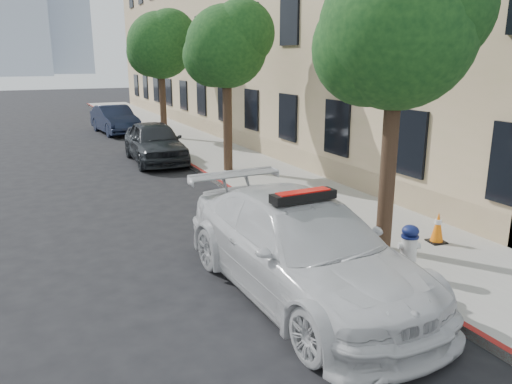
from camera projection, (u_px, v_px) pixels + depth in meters
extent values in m
plane|color=black|center=(209.00, 245.00, 10.42)|extent=(120.00, 120.00, 0.00)
cube|color=gray|center=(207.00, 151.00, 20.61)|extent=(3.20, 50.00, 0.15)
cube|color=maroon|center=(171.00, 154.00, 19.97)|extent=(0.12, 50.00, 0.15)
cube|color=tan|center=(273.00, 34.00, 26.02)|extent=(8.00, 36.00, 10.00)
cylinder|color=black|center=(388.00, 167.00, 9.41)|extent=(0.30, 0.30, 3.30)
sphere|color=#103414|center=(398.00, 31.00, 8.77)|extent=(2.80, 2.80, 2.80)
sphere|color=#103414|center=(429.00, 6.00, 8.57)|extent=(2.24, 2.24, 2.24)
sphere|color=#103414|center=(370.00, 48.00, 8.97)|extent=(2.10, 2.10, 2.10)
cylinder|color=black|center=(228.00, 122.00, 16.40)|extent=(0.30, 0.30, 3.19)
sphere|color=#103414|center=(226.00, 47.00, 15.78)|extent=(2.60, 2.60, 2.60)
sphere|color=#103414|center=(242.00, 33.00, 15.58)|extent=(2.08, 2.08, 2.08)
sphere|color=#103414|center=(213.00, 56.00, 15.98)|extent=(1.95, 1.95, 1.95)
cylinder|color=black|center=(163.00, 101.00, 23.35)|extent=(0.30, 0.30, 3.41)
sphere|color=#103414|center=(160.00, 45.00, 22.70)|extent=(3.00, 3.00, 3.00)
sphere|color=#103414|center=(170.00, 36.00, 22.50)|extent=(2.40, 2.40, 2.40)
sphere|color=#103414|center=(151.00, 52.00, 22.90)|extent=(2.25, 2.25, 2.25)
imported|color=silver|center=(302.00, 248.00, 8.09)|extent=(2.45, 5.63, 1.61)
cube|color=black|center=(303.00, 196.00, 7.86)|extent=(1.11, 0.32, 0.14)
cube|color=#A50A07|center=(303.00, 193.00, 7.85)|extent=(0.91, 0.25, 0.06)
imported|color=black|center=(155.00, 142.00, 18.63)|extent=(1.98, 4.54, 1.52)
imported|color=black|center=(115.00, 120.00, 25.83)|extent=(1.94, 4.47, 1.43)
cylinder|color=silver|center=(407.00, 273.00, 8.58)|extent=(0.35, 0.35, 0.11)
cylinder|color=silver|center=(409.00, 253.00, 8.49)|extent=(0.27, 0.27, 0.61)
ellipsoid|color=#121C4F|center=(410.00, 231.00, 8.39)|extent=(0.29, 0.29, 0.20)
cylinder|color=silver|center=(409.00, 246.00, 8.45)|extent=(0.39, 0.25, 0.11)
cylinder|color=silver|center=(409.00, 246.00, 8.45)|extent=(0.18, 0.23, 0.11)
cube|color=black|center=(436.00, 241.00, 10.17)|extent=(0.38, 0.38, 0.03)
cone|color=orange|center=(438.00, 227.00, 10.09)|extent=(0.26, 0.26, 0.62)
cylinder|color=white|center=(438.00, 222.00, 10.06)|extent=(0.14, 0.14, 0.09)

